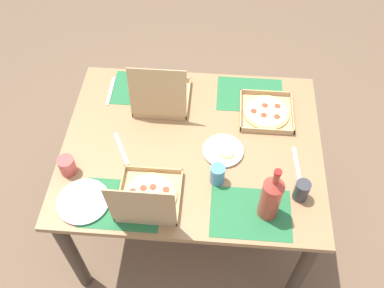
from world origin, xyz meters
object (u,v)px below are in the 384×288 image
plate_middle (83,202)px  cup_clear_right (217,174)px  soda_bottle (271,197)px  pizza_box_corner_left (148,198)px  pizza_box_center (162,97)px  cup_dark (302,191)px  pizza_box_edge_far (266,112)px  plate_far_right (223,151)px  cup_spare (67,166)px

plate_middle → cup_clear_right: size_ratio=2.33×
soda_bottle → pizza_box_corner_left: bearing=-0.3°
pizza_box_center → pizza_box_corner_left: bearing=91.5°
soda_bottle → cup_dark: (-0.15, -0.09, -0.08)m
pizza_box_edge_far → pizza_box_corner_left: (0.54, 0.59, 0.04)m
plate_middle → cup_dark: size_ratio=2.22×
pizza_box_corner_left → plate_far_right: 0.45m
cup_clear_right → cup_dark: bearing=171.1°
plate_middle → pizza_box_center: bearing=-113.7°
plate_middle → cup_clear_right: bearing=-164.4°
cup_clear_right → cup_dark: size_ratio=0.96×
pizza_box_corner_left → cup_spare: size_ratio=3.40×
plate_far_right → cup_dark: bearing=147.4°
plate_middle → plate_far_right: (-0.62, -0.33, 0.00)m
pizza_box_edge_far → plate_middle: 1.03m
plate_far_right → pizza_box_edge_far: bearing=-128.7°
plate_far_right → cup_dark: 0.42m
pizza_box_center → plate_middle: size_ratio=1.35×
pizza_box_edge_far → cup_spare: (0.94, 0.44, 0.03)m
pizza_box_center → soda_bottle: (-0.54, 0.62, 0.08)m
pizza_box_corner_left → cup_spare: bearing=-19.7°
pizza_box_corner_left → pizza_box_edge_far: bearing=-132.8°
cup_dark → pizza_box_corner_left: bearing=7.4°
cup_spare → pizza_box_edge_far: bearing=-155.0°
soda_bottle → cup_clear_right: size_ratio=3.15×
pizza_box_center → soda_bottle: bearing=131.3°
cup_clear_right → plate_middle: bearing=15.6°
pizza_box_corner_left → cup_clear_right: size_ratio=3.07×
plate_far_right → cup_spare: bearing=13.2°
pizza_box_corner_left → soda_bottle: 0.54m
pizza_box_edge_far → cup_clear_right: size_ratio=2.70×
pizza_box_center → cup_dark: bearing=142.7°
soda_bottle → cup_spare: soda_bottle is taller
plate_middle → soda_bottle: size_ratio=0.74×
plate_middle → cup_spare: bearing=-56.6°
pizza_box_edge_far → plate_far_right: bearing=51.3°
soda_bottle → cup_clear_right: (0.23, -0.15, -0.08)m
pizza_box_edge_far → plate_middle: (0.84, 0.60, -0.00)m
pizza_box_edge_far → cup_spare: 1.04m
pizza_box_center → cup_clear_right: 0.57m
plate_far_right → cup_dark: size_ratio=1.88×
soda_bottle → cup_dark: size_ratio=3.02×
pizza_box_center → cup_spare: bearing=50.7°
plate_middle → pizza_box_edge_far: bearing=-144.2°
pizza_box_corner_left → pizza_box_center: (0.02, -0.62, 0.00)m
pizza_box_center → cup_clear_right: (-0.32, 0.47, 0.00)m
pizza_box_edge_far → plate_far_right: (0.22, 0.27, -0.00)m
pizza_box_corner_left → cup_spare: (0.40, -0.14, -0.00)m
pizza_box_corner_left → plate_middle: size_ratio=1.32×
soda_bottle → cup_dark: soda_bottle is taller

